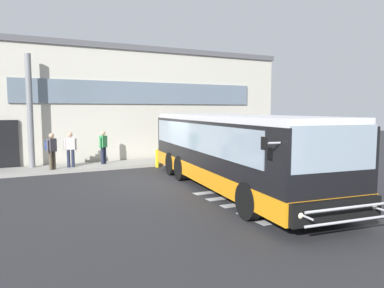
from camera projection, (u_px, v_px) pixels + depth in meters
ground_plane at (172, 182)px, 14.54m from camera, size 80.00×90.00×0.02m
bay_paint_stripes at (280, 199)px, 11.71m from camera, size 4.40×3.96×0.01m
terminal_building at (94, 105)px, 24.24m from camera, size 21.43×13.80×6.39m
boarding_curb at (135, 164)px, 18.80m from camera, size 23.63×2.00×0.15m
entry_support_column at (30, 111)px, 16.88m from camera, size 0.28×0.28×5.33m
bus_main_foreground at (230, 153)px, 13.02m from camera, size 4.20×11.36×2.70m
passenger_near_column at (51, 149)px, 16.40m from camera, size 0.52×0.50×1.68m
passenger_by_doorway at (70, 148)px, 17.07m from camera, size 0.59×0.25×1.68m
passenger_at_curb_edge at (103, 146)px, 18.13m from camera, size 0.46×0.42×1.68m
safety_bollard_yellow at (157, 158)px, 18.04m from camera, size 0.18×0.18×0.90m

